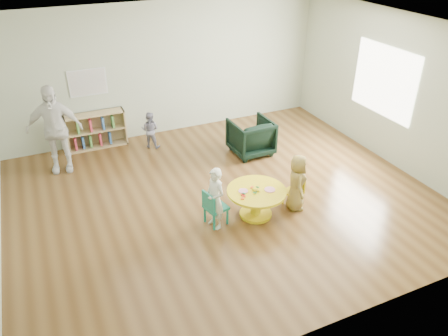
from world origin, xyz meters
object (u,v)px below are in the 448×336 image
object	(u,v)px
kid_chair_right	(295,190)
bookshelf	(95,130)
activity_table	(256,198)
adult_caretaker	(54,129)
toddler	(150,130)
child_left	(215,199)
kid_chair_left	(214,207)
child_right	(297,183)
armchair	(251,137)

from	to	relation	value
kid_chair_right	bookshelf	size ratio (longest dim) A/B	0.43
activity_table	adult_caretaker	world-z (taller)	adult_caretaker
toddler	child_left	bearing A→B (deg)	127.81
toddler	adult_caretaker	world-z (taller)	adult_caretaker
bookshelf	toddler	bearing A→B (deg)	-25.85
activity_table	kid_chair_left	world-z (taller)	kid_chair_left
activity_table	toddler	size ratio (longest dim) A/B	1.22
kid_chair_right	toddler	bearing A→B (deg)	14.87
bookshelf	child_right	distance (m)	4.45
child_right	toddler	xyz separation A→B (m)	(-1.55, 3.13, -0.10)
activity_table	kid_chair_right	size ratio (longest dim) A/B	1.85
adult_caretaker	kid_chair_right	bearing A→B (deg)	-28.20
kid_chair_left	bookshelf	size ratio (longest dim) A/B	0.49
activity_table	armchair	size ratio (longest dim) A/B	1.19
child_left	bookshelf	bearing A→B (deg)	-177.19
armchair	child_right	size ratio (longest dim) A/B	0.82
armchair	toddler	world-z (taller)	toddler
activity_table	kid_chair_right	xyz separation A→B (m)	(0.73, 0.01, -0.05)
activity_table	child_left	bearing A→B (deg)	179.81
kid_chair_right	armchair	size ratio (longest dim) A/B	0.64
activity_table	toddler	bearing A→B (deg)	105.73
kid_chair_left	toddler	size ratio (longest dim) A/B	0.76
bookshelf	adult_caretaker	size ratio (longest dim) A/B	0.72
bookshelf	kid_chair_left	bearing A→B (deg)	-71.40
armchair	toddler	size ratio (longest dim) A/B	1.03
bookshelf	child_right	bearing A→B (deg)	-54.66
activity_table	adult_caretaker	size ratio (longest dim) A/B	0.56
child_left	child_right	world-z (taller)	child_left
kid_chair_right	child_left	bearing A→B (deg)	77.65
bookshelf	toddler	size ratio (longest dim) A/B	1.55
bookshelf	toddler	distance (m)	1.14
activity_table	child_right	bearing A→B (deg)	-6.56
child_left	toddler	xyz separation A→B (m)	(-0.15, 3.05, -0.12)
child_right	adult_caretaker	distance (m)	4.46
child_right	adult_caretaker	world-z (taller)	adult_caretaker
kid_chair_right	adult_caretaker	xyz separation A→B (m)	(-3.41, 2.81, 0.56)
kid_chair_left	child_right	size ratio (longest dim) A/B	0.61
kid_chair_left	adult_caretaker	world-z (taller)	adult_caretaker
toddler	bookshelf	bearing A→B (deg)	9.12
activity_table	kid_chair_left	xyz separation A→B (m)	(-0.71, 0.06, -0.01)
child_right	toddler	size ratio (longest dim) A/B	1.25
toddler	armchair	bearing A→B (deg)	-176.84
kid_chair_left	child_left	bearing A→B (deg)	-8.95
child_right	toddler	bearing A→B (deg)	47.36
kid_chair_left	child_right	distance (m)	1.41
adult_caretaker	armchair	bearing A→B (deg)	-2.32
activity_table	bookshelf	world-z (taller)	bookshelf
kid_chair_right	armchair	bearing A→B (deg)	-18.08
bookshelf	armchair	xyz separation A→B (m)	(2.80, -1.60, -0.00)
activity_table	armchair	bearing A→B (deg)	64.98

